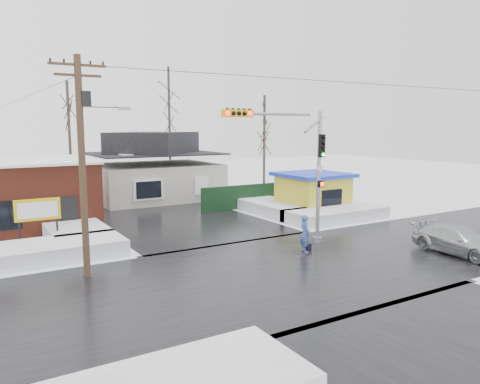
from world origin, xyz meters
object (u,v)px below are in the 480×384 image
traffic_signal (296,159)px  car (459,241)px  kiosk (313,192)px  marquee_sign (38,211)px  pedestrian (305,234)px  utility_pole (83,154)px

traffic_signal → car: (5.91, -5.38, -3.86)m
kiosk → marquee_sign: bearing=-178.4°
pedestrian → car: bearing=-112.3°
traffic_signal → kiosk: traffic_signal is taller
marquee_sign → car: (17.35, -11.90, -1.24)m
utility_pole → car: size_ratio=1.92×
car → marquee_sign: bearing=146.6°
traffic_signal → pedestrian: (-0.30, -1.21, -3.60)m
pedestrian → kiosk: bearing=-30.2°
traffic_signal → utility_pole: utility_pole is taller
kiosk → traffic_signal: bearing=-135.2°
marquee_sign → car: bearing=-34.5°
traffic_signal → car: traffic_signal is taller
pedestrian → utility_pole: bearing=91.7°
utility_pole → pedestrian: bearing=-9.8°
utility_pole → kiosk: 18.95m
traffic_signal → pedestrian: bearing=-103.9°
marquee_sign → pedestrian: (11.13, -7.74, -0.98)m
traffic_signal → marquee_sign: bearing=150.3°
utility_pole → pedestrian: size_ratio=4.78×
kiosk → pedestrian: 11.06m
kiosk → pedestrian: bearing=-131.8°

